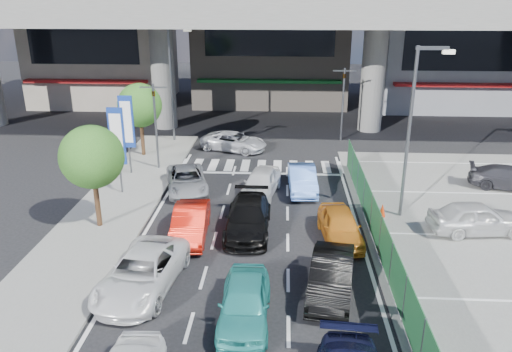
# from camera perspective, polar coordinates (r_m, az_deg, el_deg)

# --- Properties ---
(ground) EXTENTS (120.00, 120.00, 0.00)m
(ground) POSITION_cam_1_polar(r_m,az_deg,el_deg) (19.18, -1.20, -11.68)
(ground) COLOR black
(ground) RESTS_ON ground
(sidewalk_left) EXTENTS (4.00, 30.00, 0.12)m
(sidewalk_left) POSITION_cam_1_polar(r_m,az_deg,el_deg) (24.07, -17.38, -5.49)
(sidewalk_left) COLOR slate
(sidewalk_left) RESTS_ON ground
(fence_run) EXTENTS (0.16, 22.00, 1.80)m
(fence_run) POSITION_cam_1_polar(r_m,az_deg,el_deg) (19.95, 14.52, -8.05)
(fence_run) COLOR #1E5A2F
(fence_run) RESTS_ON ground
(expressway) EXTENTS (64.00, 14.00, 10.75)m
(expressway) POSITION_cam_1_polar(r_m,az_deg,el_deg) (38.26, 1.32, 18.24)
(expressway) COLOR #61615C
(expressway) RESTS_ON ground
(building_west) EXTENTS (12.00, 10.90, 13.00)m
(building_west) POSITION_cam_1_polar(r_m,az_deg,el_deg) (51.32, -17.14, 15.39)
(building_west) COLOR #9E9480
(building_west) RESTS_ON ground
(building_center) EXTENTS (14.00, 10.90, 15.00)m
(building_center) POSITION_cam_1_polar(r_m,az_deg,el_deg) (49.27, 1.76, 17.23)
(building_center) COLOR gray
(building_center) RESTS_ON ground
(building_east) EXTENTS (12.00, 10.90, 12.00)m
(building_east) POSITION_cam_1_polar(r_m,az_deg,el_deg) (50.54, 20.77, 14.35)
(building_east) COLOR gray
(building_east) RESTS_ON ground
(traffic_light_left) EXTENTS (1.60, 1.24, 5.20)m
(traffic_light_left) POSITION_cam_1_polar(r_m,az_deg,el_deg) (29.85, -11.54, 7.89)
(traffic_light_left) COLOR #595B60
(traffic_light_left) RESTS_ON ground
(traffic_light_right) EXTENTS (1.60, 1.24, 5.20)m
(traffic_light_right) POSITION_cam_1_polar(r_m,az_deg,el_deg) (36.00, 10.00, 10.08)
(traffic_light_right) COLOR #595B60
(traffic_light_right) RESTS_ON ground
(street_lamp_right) EXTENTS (1.65, 0.22, 8.00)m
(street_lamp_right) POSITION_cam_1_polar(r_m,az_deg,el_deg) (23.60, 17.63, 6.16)
(street_lamp_right) COLOR #595B60
(street_lamp_right) RESTS_ON ground
(street_lamp_left) EXTENTS (1.65, 0.22, 8.00)m
(street_lamp_left) POSITION_cam_1_polar(r_m,az_deg,el_deg) (35.46, -9.44, 11.32)
(street_lamp_left) COLOR #595B60
(street_lamp_left) RESTS_ON ground
(signboard_near) EXTENTS (0.80, 0.14, 4.70)m
(signboard_near) POSITION_cam_1_polar(r_m,az_deg,el_deg) (26.62, -15.59, 4.11)
(signboard_near) COLOR #595B60
(signboard_near) RESTS_ON ground
(signboard_far) EXTENTS (0.80, 0.14, 4.70)m
(signboard_far) POSITION_cam_1_polar(r_m,az_deg,el_deg) (29.49, -14.54, 5.75)
(signboard_far) COLOR #595B60
(signboard_far) RESTS_ON ground
(tree_near) EXTENTS (2.80, 2.80, 4.80)m
(tree_near) POSITION_cam_1_polar(r_m,az_deg,el_deg) (22.88, -18.25, 2.05)
(tree_near) COLOR #382314
(tree_near) RESTS_ON ground
(tree_far) EXTENTS (2.80, 2.80, 4.80)m
(tree_far) POSITION_cam_1_polar(r_m,az_deg,el_deg) (32.74, -13.14, 7.86)
(tree_far) COLOR #382314
(tree_far) RESTS_ON ground
(sedan_white_mid_left) EXTENTS (2.88, 5.21, 1.38)m
(sedan_white_mid_left) POSITION_cam_1_polar(r_m,az_deg,el_deg) (18.71, -12.90, -10.68)
(sedan_white_mid_left) COLOR white
(sedan_white_mid_left) RESTS_ON ground
(taxi_teal_mid) EXTENTS (1.64, 4.06, 1.38)m
(taxi_teal_mid) POSITION_cam_1_polar(r_m,az_deg,el_deg) (16.71, -1.31, -14.23)
(taxi_teal_mid) COLOR teal
(taxi_teal_mid) RESTS_ON ground
(hatch_black_mid_right) EXTENTS (2.09, 4.36, 1.38)m
(hatch_black_mid_right) POSITION_cam_1_polar(r_m,az_deg,el_deg) (18.22, 8.60, -11.27)
(hatch_black_mid_right) COLOR black
(hatch_black_mid_right) RESTS_ON ground
(taxi_orange_left) EXTENTS (1.67, 4.18, 1.35)m
(taxi_orange_left) POSITION_cam_1_polar(r_m,az_deg,el_deg) (22.06, -7.52, -5.33)
(taxi_orange_left) COLOR red
(taxi_orange_left) RESTS_ON ground
(sedan_black_mid) EXTENTS (1.96, 4.77, 1.38)m
(sedan_black_mid) POSITION_cam_1_polar(r_m,az_deg,el_deg) (22.32, -0.91, -4.79)
(sedan_black_mid) COLOR black
(sedan_black_mid) RESTS_ON ground
(taxi_orange_right) EXTENTS (1.95, 4.08, 1.34)m
(taxi_orange_right) POSITION_cam_1_polar(r_m,az_deg,el_deg) (21.92, 9.60, -5.64)
(taxi_orange_right) COLOR orange
(taxi_orange_right) RESTS_ON ground
(wagon_silver_front_left) EXTENTS (3.11, 4.82, 1.23)m
(wagon_silver_front_left) POSITION_cam_1_polar(r_m,az_deg,el_deg) (27.12, -7.92, -0.48)
(wagon_silver_front_left) COLOR gray
(wagon_silver_front_left) RESTS_ON ground
(sedan_white_front_mid) EXTENTS (2.33, 4.27, 1.38)m
(sedan_white_front_mid) POSITION_cam_1_polar(r_m,az_deg,el_deg) (26.34, 0.57, -0.75)
(sedan_white_front_mid) COLOR silver
(sedan_white_front_mid) RESTS_ON ground
(kei_truck_front_right) EXTENTS (1.61, 4.10, 1.33)m
(kei_truck_front_right) POSITION_cam_1_polar(r_m,az_deg,el_deg) (27.00, 5.31, -0.35)
(kei_truck_front_right) COLOR #5A8BEA
(kei_truck_front_right) RESTS_ON ground
(crossing_wagon_silver) EXTENTS (4.91, 3.44, 1.24)m
(crossing_wagon_silver) POSITION_cam_1_polar(r_m,az_deg,el_deg) (33.89, -2.54, 3.97)
(crossing_wagon_silver) COLOR silver
(crossing_wagon_silver) RESTS_ON ground
(parked_sedan_white) EXTENTS (4.38, 2.15, 1.44)m
(parked_sedan_white) POSITION_cam_1_polar(r_m,az_deg,el_deg) (24.18, 23.98, -4.38)
(parked_sedan_white) COLOR silver
(parked_sedan_white) RESTS_ON parking_lot
(parked_sedan_dgrey) EXTENTS (4.51, 2.77, 1.22)m
(parked_sedan_dgrey) POSITION_cam_1_polar(r_m,az_deg,el_deg) (30.37, 27.02, -0.18)
(parked_sedan_dgrey) COLOR #333237
(parked_sedan_dgrey) RESTS_ON parking_lot
(traffic_cone) EXTENTS (0.43, 0.43, 0.65)m
(traffic_cone) POSITION_cam_1_polar(r_m,az_deg,el_deg) (24.57, 14.23, -3.79)
(traffic_cone) COLOR red
(traffic_cone) RESTS_ON parking_lot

